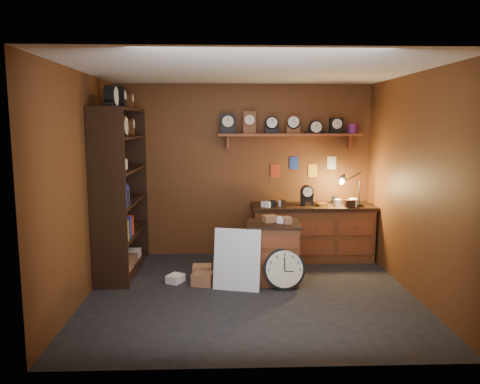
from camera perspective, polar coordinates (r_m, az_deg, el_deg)
name	(u,v)px	position (r m, az deg, el deg)	size (l,w,h in m)	color
floor	(250,293)	(5.96, 1.22, -12.21)	(4.00, 4.00, 0.00)	black
room_shell	(254,154)	(5.70, 1.66, 4.61)	(4.02, 3.62, 2.71)	brown
shelving_unit	(119,184)	(6.77, -14.57, 0.96)	(0.47, 1.60, 2.58)	black
workbench	(312,229)	(7.36, 8.79, -4.46)	(1.87, 0.66, 1.36)	brown
low_cabinet	(273,250)	(6.27, 4.07, -7.04)	(0.73, 0.63, 0.88)	brown
big_round_clock	(284,269)	(6.05, 5.40, -9.32)	(0.53, 0.17, 0.53)	black
white_panel	(237,289)	(6.10, -0.37, -11.73)	(0.60, 0.03, 0.80)	silver
mini_fridge	(266,245)	(7.24, 3.20, -6.46)	(0.53, 0.55, 0.49)	silver
floor_box_a	(203,279)	(6.23, -4.57, -10.52)	(0.26, 0.22, 0.16)	#976442
floor_box_b	(175,279)	(6.37, -7.89, -10.41)	(0.18, 0.21, 0.11)	white
floor_box_c	(202,272)	(6.47, -4.66, -9.67)	(0.25, 0.21, 0.19)	#976442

